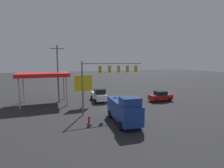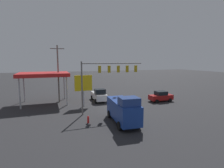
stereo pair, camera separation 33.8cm
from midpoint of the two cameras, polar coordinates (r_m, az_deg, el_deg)
name	(u,v)px [view 1 (the left image)]	position (r m, az deg, el deg)	size (l,w,h in m)	color
ground_plane	(116,108)	(28.40, 1.08, -7.81)	(200.00, 200.00, 0.00)	#262628
traffic_signal_assembly	(109,73)	(25.20, -1.49, 3.61)	(9.24, 0.43, 7.47)	slate
utility_pole	(58,73)	(32.93, -17.54, 3.56)	(2.40, 0.26, 10.28)	slate
gas_station_canopy	(43,75)	(32.83, -21.77, 2.76)	(8.39, 6.50, 5.47)	red
price_sign	(83,84)	(29.23, -9.67, -0.05)	(2.89, 0.27, 5.18)	#B7B7BC
delivery_truck	(124,109)	(21.42, 3.49, -8.27)	(2.96, 6.95, 3.58)	navy
pickup_parked	(99,95)	(32.98, -4.62, -3.68)	(2.35, 5.24, 2.40)	silver
sedan_waiting	(160,96)	(33.97, 15.28, -3.86)	(4.43, 2.11, 1.93)	maroon
fire_hydrant	(89,120)	(21.89, -7.98, -11.42)	(0.24, 0.24, 0.88)	red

